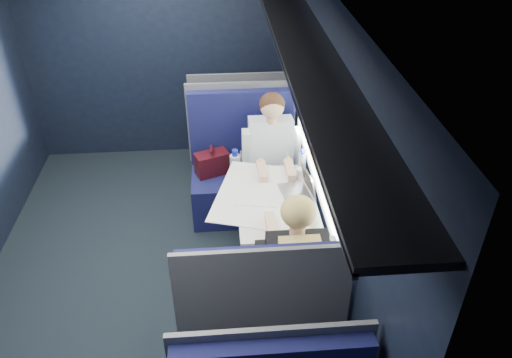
{
  "coord_description": "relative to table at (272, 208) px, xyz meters",
  "views": [
    {
      "loc": [
        0.65,
        -3.15,
        3.1
      ],
      "look_at": [
        0.9,
        0.0,
        0.95
      ],
      "focal_mm": 35.0,
      "sensor_mm": 36.0,
      "label": 1
    }
  ],
  "objects": [
    {
      "name": "table",
      "position": [
        0.0,
        0.0,
        0.0
      ],
      "size": [
        0.62,
        1.0,
        0.74
      ],
      "color": "#54565E",
      "rests_on": "ground"
    },
    {
      "name": "woman",
      "position": [
        0.07,
        -0.71,
        0.06
      ],
      "size": [
        0.53,
        0.56,
        1.32
      ],
      "color": "black",
      "rests_on": "ground"
    },
    {
      "name": "ground",
      "position": [
        -1.03,
        0.0,
        -0.67
      ],
      "size": [
        2.8,
        4.2,
        0.01
      ],
      "primitive_type": "cube",
      "color": "black"
    },
    {
      "name": "laptop",
      "position": [
        0.24,
        0.08,
        0.14
      ],
      "size": [
        0.26,
        0.32,
        0.22
      ],
      "color": "silver",
      "rests_on": "table"
    },
    {
      "name": "papers",
      "position": [
        -0.13,
        0.1,
        0.08
      ],
      "size": [
        0.81,
        1.0,
        0.01
      ],
      "primitive_type": "cube",
      "rotation": [
        0.0,
        0.0,
        -0.28
      ],
      "color": "white",
      "rests_on": "table"
    },
    {
      "name": "bottle_small",
      "position": [
        0.3,
        0.4,
        0.17
      ],
      "size": [
        0.06,
        0.06,
        0.21
      ],
      "color": "silver",
      "rests_on": "table"
    },
    {
      "name": "cup",
      "position": [
        0.27,
        0.31,
        0.12
      ],
      "size": [
        0.07,
        0.07,
        0.08
      ],
      "primitive_type": "cylinder",
      "color": "white",
      "rests_on": "table"
    },
    {
      "name": "seat_bay_far",
      "position": [
        -0.18,
        -0.87,
        -0.25
      ],
      "size": [
        1.04,
        0.62,
        1.26
      ],
      "color": "#0D0E39",
      "rests_on": "ground"
    },
    {
      "name": "room_shell",
      "position": [
        -1.01,
        0.0,
        0.81
      ],
      "size": [
        3.0,
        4.4,
        2.4
      ],
      "color": "black",
      "rests_on": "ground"
    },
    {
      "name": "seat_bay_near",
      "position": [
        -0.19,
        0.87,
        -0.24
      ],
      "size": [
        1.04,
        0.62,
        1.26
      ],
      "color": "#0D0E39",
      "rests_on": "ground"
    },
    {
      "name": "seat_row_front",
      "position": [
        -0.18,
        1.8,
        -0.25
      ],
      "size": [
        1.04,
        0.51,
        1.16
      ],
      "color": "#0D0E39",
      "rests_on": "ground"
    },
    {
      "name": "man",
      "position": [
        0.07,
        0.7,
        0.06
      ],
      "size": [
        0.53,
        0.56,
        1.32
      ],
      "color": "black",
      "rests_on": "ground"
    }
  ]
}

